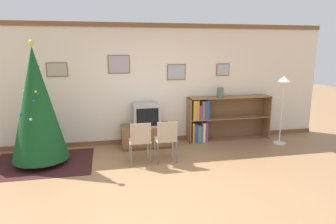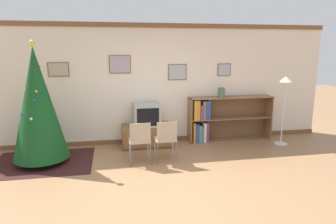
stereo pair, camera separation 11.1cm
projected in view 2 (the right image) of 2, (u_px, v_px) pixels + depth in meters
The scene contains 11 objects.
ground_plane at pixel (167, 191), 4.61m from camera, with size 24.00×24.00×0.00m, color #936B47.
wall_back at pixel (146, 84), 6.79m from camera, with size 8.63×0.11×2.70m.
area_rug at pixel (43, 163), 5.75m from camera, with size 1.87×1.48×0.01m.
christmas_tree at pixel (38, 104), 5.51m from camera, with size 1.01×1.01×2.29m.
tv_console at pixel (147, 136), 6.68m from camera, with size 1.09×0.55×0.48m.
television at pixel (147, 115), 6.58m from camera, with size 0.57×0.54×0.49m.
folding_chair_left at pixel (140, 140), 5.60m from camera, with size 0.40×0.40×0.82m.
folding_chair_right at pixel (166, 138), 5.69m from camera, with size 0.40×0.40×0.82m.
bookshelf at pixel (216, 120), 7.04m from camera, with size 2.00×0.36×1.04m.
vase at pixel (221, 93), 6.86m from camera, with size 0.15×0.15×0.24m.
standing_lamp at pixel (285, 93), 6.62m from camera, with size 0.28×0.28×1.55m.
Camera 2 is at (-0.78, -4.19, 2.15)m, focal length 32.00 mm.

